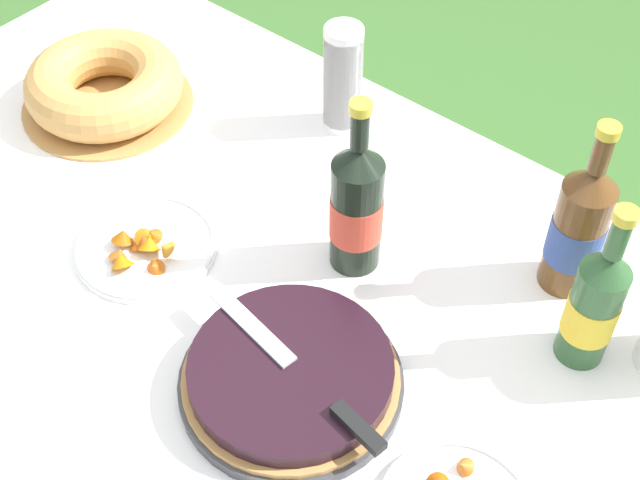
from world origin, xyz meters
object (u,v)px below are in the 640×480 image
juice_bottle_red (357,207)px  snack_plate_right (145,246)px  cider_bottle_amber (578,229)px  cider_bottle_green (594,305)px  bundt_cake (104,85)px  serving_knife (304,376)px  berry_tart (291,377)px  cup_stack (343,78)px

juice_bottle_red → snack_plate_right: (-0.28, -0.21, -0.11)m
cider_bottle_amber → cider_bottle_green: bearing=-51.7°
cider_bottle_amber → bundt_cake: bearing=-169.2°
serving_knife → cider_bottle_green: size_ratio=1.25×
cider_bottle_amber → snack_plate_right: size_ratio=1.35×
juice_bottle_red → serving_knife: bearing=-66.4°
bundt_cake → cider_bottle_amber: bearing=10.8°
bundt_cake → berry_tart: bearing=-20.6°
cider_bottle_green → cider_bottle_amber: size_ratio=0.93×
cider_bottle_amber → juice_bottle_red: juice_bottle_red is taller
serving_knife → bundt_cake: (-0.73, 0.27, -0.01)m
serving_knife → cider_bottle_amber: size_ratio=1.17×
berry_tart → cup_stack: bearing=121.8°
serving_knife → juice_bottle_red: (-0.11, 0.26, 0.06)m
berry_tart → bundt_cake: bundt_cake is taller
serving_knife → cup_stack: 0.62m
bundt_cake → juice_bottle_red: (0.62, -0.01, 0.07)m
berry_tart → cider_bottle_green: (0.29, 0.32, 0.08)m
juice_bottle_red → cider_bottle_amber: bearing=32.1°
cider_bottle_green → snack_plate_right: size_ratio=1.26×
cider_bottle_green → juice_bottle_red: size_ratio=0.92×
cider_bottle_amber → juice_bottle_red: (-0.29, -0.18, 0.00)m
cider_bottle_green → juice_bottle_red: bearing=-169.5°
bundt_cake → cup_stack: bearing=32.8°
cup_stack → cider_bottle_amber: size_ratio=0.67×
serving_knife → bundt_cake: size_ratio=1.13×
serving_knife → snack_plate_right: size_ratio=1.58×
berry_tart → serving_knife: (0.03, -0.00, 0.04)m
juice_bottle_red → snack_plate_right: 0.36m
serving_knife → cider_bottle_amber: bearing=-102.3°
snack_plate_right → cider_bottle_amber: bearing=34.5°
berry_tart → cup_stack: (-0.32, 0.51, 0.08)m
cup_stack → juice_bottle_red: 0.34m
berry_tart → cup_stack: size_ratio=1.52×
berry_tart → bundt_cake: bearing=159.4°
serving_knife → cup_stack: size_ratio=1.74×
berry_tart → snack_plate_right: bearing=172.4°
berry_tart → juice_bottle_red: size_ratio=1.01×
serving_knife → cider_bottle_green: 0.42m
berry_tart → snack_plate_right: 0.36m
cup_stack → cider_bottle_green: bearing=-17.1°
bundt_cake → juice_bottle_red: bearing=-0.7°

